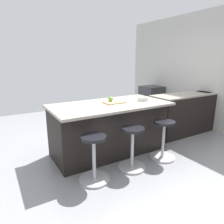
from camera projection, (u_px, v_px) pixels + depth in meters
ground_plane at (120, 150)px, 3.87m from camera, size 7.71×7.71×0.00m
interior_partition_left at (213, 71)px, 4.83m from camera, size 0.12×5.93×2.83m
sink_cabinet at (197, 111)px, 4.96m from camera, size 2.58×0.60×1.20m
oven_range at (151, 100)px, 6.32m from camera, size 0.60×0.61×0.89m
kitchen_island at (109, 128)px, 3.72m from camera, size 2.10×1.07×0.93m
stool_by_window at (163, 141)px, 3.49m from camera, size 0.44×0.44×0.68m
stool_middle at (132, 149)px, 3.16m from camera, size 0.44×0.44×0.68m
stool_near_camera at (94, 160)px, 2.83m from camera, size 0.44×0.44×0.68m
cutting_board at (114, 102)px, 3.63m from camera, size 0.36×0.24×0.02m
apple_green at (111, 99)px, 3.66m from camera, size 0.09×0.09×0.09m
fruit_bowl at (143, 98)px, 3.85m from camera, size 0.20×0.20×0.07m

